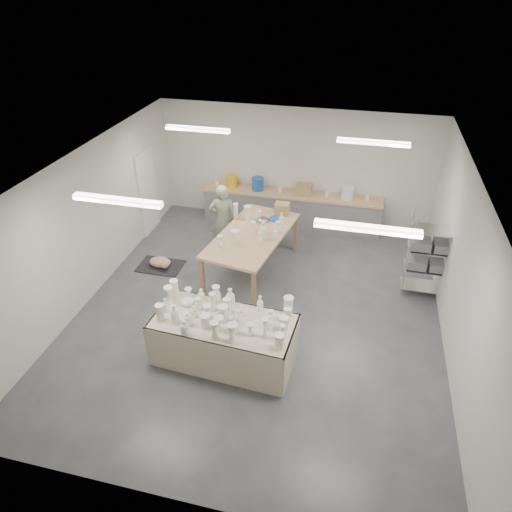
% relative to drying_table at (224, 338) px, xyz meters
% --- Properties ---
extents(room, '(8.00, 8.02, 3.00)m').
position_rel_drying_table_xyz_m(room, '(0.18, 1.49, 1.59)').
color(room, '#424449').
rests_on(room, ground).
extents(back_counter, '(4.60, 0.60, 1.24)m').
position_rel_drying_table_xyz_m(back_counter, '(0.28, 5.09, 0.02)').
color(back_counter, tan).
rests_on(back_counter, ground).
extents(wire_shelf, '(0.88, 0.48, 1.80)m').
position_rel_drying_table_xyz_m(wire_shelf, '(3.49, 2.81, 0.45)').
color(wire_shelf, silver).
rests_on(wire_shelf, ground).
extents(drying_table, '(2.48, 1.30, 1.21)m').
position_rel_drying_table_xyz_m(drying_table, '(0.00, 0.00, 0.00)').
color(drying_table, olive).
rests_on(drying_table, ground).
extents(work_table, '(1.73, 2.78, 1.33)m').
position_rel_drying_table_xyz_m(work_table, '(-0.13, 2.83, 0.49)').
color(work_table, tan).
rests_on(work_table, ground).
extents(rug, '(1.00, 0.70, 0.02)m').
position_rel_drying_table_xyz_m(rug, '(-2.27, 2.40, -0.45)').
color(rug, black).
rests_on(rug, ground).
extents(cat, '(0.51, 0.38, 0.21)m').
position_rel_drying_table_xyz_m(cat, '(-2.25, 2.39, -0.34)').
color(cat, white).
rests_on(cat, rug).
extents(potter, '(0.72, 0.57, 1.72)m').
position_rel_drying_table_xyz_m(potter, '(-1.04, 3.40, 0.40)').
color(potter, '#91A580').
rests_on(potter, ground).
extents(red_stool, '(0.37, 0.37, 0.29)m').
position_rel_drying_table_xyz_m(red_stool, '(-1.04, 3.67, -0.20)').
color(red_stool, red).
rests_on(red_stool, ground).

